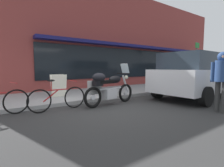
{
  "coord_description": "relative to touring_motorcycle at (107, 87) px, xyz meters",
  "views": [
    {
      "loc": [
        -2.92,
        -4.35,
        1.26
      ],
      "look_at": [
        0.56,
        0.58,
        0.7
      ],
      "focal_mm": 27.3,
      "sensor_mm": 36.0,
      "label": 1
    }
  ],
  "objects": [
    {
      "name": "pedestrian_walking",
      "position": [
        2.09,
        -2.64,
        0.46
      ],
      "size": [
        0.5,
        0.52,
        1.7
      ],
      "color": "#333333",
      "rests_on": "ground_plane"
    },
    {
      "name": "storefront_building",
      "position": [
        4.77,
        4.0,
        2.35
      ],
      "size": [
        18.02,
        0.9,
        6.05
      ],
      "color": "brown",
      "rests_on": "ground_plane"
    },
    {
      "name": "parked_bicycle",
      "position": [
        -1.6,
        0.22,
        -0.24
      ],
      "size": [
        1.73,
        0.48,
        0.93
      ],
      "color": "black",
      "rests_on": "ground_plane"
    },
    {
      "name": "sidewalk_curb",
      "position": [
        8.77,
        2.26,
        -0.55
      ],
      "size": [
        30.0,
        3.16,
        0.12
      ],
      "color": "#9D9D9D",
      "rests_on": "ground_plane"
    },
    {
      "name": "ground_plane",
      "position": [
        -0.23,
        -0.4,
        -0.61
      ],
      "size": [
        80.0,
        80.0,
        0.0
      ],
      "primitive_type": "plane",
      "color": "#303030"
    },
    {
      "name": "sandwich_board_sign",
      "position": [
        -1.03,
        1.9,
        -0.05
      ],
      "size": [
        0.55,
        0.4,
        0.87
      ],
      "color": "silver",
      "rests_on": "sidewalk_curb"
    },
    {
      "name": "parked_minivan",
      "position": [
        3.89,
        -1.05,
        0.35
      ],
      "size": [
        4.62,
        2.26,
        1.82
      ],
      "color": "silver",
      "rests_on": "ground_plane"
    },
    {
      "name": "parking_sign_pole",
      "position": [
        7.75,
        1.19,
        1.13
      ],
      "size": [
        0.44,
        0.07,
        2.78
      ],
      "color": "#59595B",
      "rests_on": "sidewalk_curb"
    },
    {
      "name": "touring_motorcycle",
      "position": [
        0.0,
        0.0,
        0.0
      ],
      "size": [
        2.15,
        0.64,
        1.41
      ],
      "color": "black",
      "rests_on": "ground_plane"
    }
  ]
}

